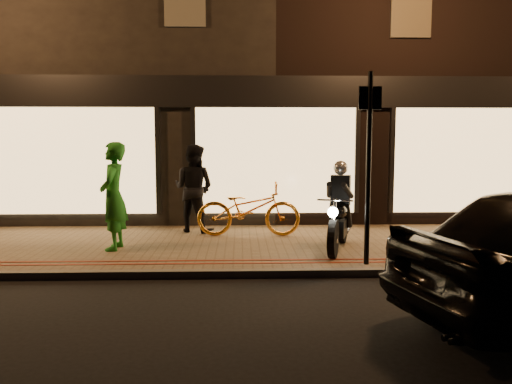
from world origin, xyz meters
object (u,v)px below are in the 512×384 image
motorcycle (339,215)px  sign_post (369,158)px  person_green (113,196)px  bicycle_gold (248,209)px

motorcycle → sign_post: (0.23, -1.09, 1.06)m
motorcycle → person_green: person_green is taller
sign_post → bicycle_gold: 3.22m
bicycle_gold → person_green: (-2.43, -1.19, 0.41)m
sign_post → motorcycle: bearing=101.8°
bicycle_gold → person_green: person_green is taller
bicycle_gold → person_green: bearing=117.8°
motorcycle → bicycle_gold: bearing=159.3°
person_green → motorcycle: bearing=88.1°
sign_post → bicycle_gold: sign_post is taller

